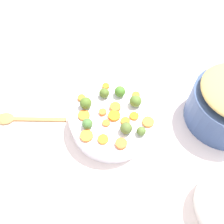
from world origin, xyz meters
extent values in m
cube|color=white|center=(0.00, 0.00, 0.01)|extent=(2.40, 2.40, 0.02)
cylinder|color=white|center=(-0.02, -0.01, 0.06)|extent=(0.29, 0.29, 0.08)
cylinder|color=orange|center=(-0.11, -0.10, 0.10)|extent=(0.05, 0.05, 0.01)
cylinder|color=orange|center=(0.00, -0.12, 0.10)|extent=(0.04, 0.04, 0.01)
cylinder|color=orange|center=(-0.01, 0.01, 0.10)|extent=(0.03, 0.03, 0.01)
cylinder|color=orange|center=(-0.06, 0.10, 0.10)|extent=(0.04, 0.04, 0.01)
cylinder|color=orange|center=(-0.01, -0.03, 0.10)|extent=(0.05, 0.05, 0.01)
cylinder|color=orange|center=(0.08, -0.05, 0.10)|extent=(0.03, 0.03, 0.01)
cylinder|color=orange|center=(0.01, 0.07, 0.10)|extent=(0.05, 0.05, 0.01)
cylinder|color=orange|center=(-0.05, 0.02, 0.10)|extent=(0.03, 0.03, 0.01)
cylinder|color=orange|center=(-0.04, -0.01, 0.10)|extent=(0.05, 0.05, 0.01)
cylinder|color=orange|center=(-0.07, -0.04, 0.10)|extent=(0.03, 0.03, 0.01)
cylinder|color=orange|center=(-0.13, 0.02, 0.10)|extent=(0.04, 0.04, 0.01)
cylinder|color=orange|center=(-0.07, -0.07, 0.10)|extent=(0.04, 0.04, 0.01)
cylinder|color=orange|center=(-0.09, 0.06, 0.10)|extent=(0.05, 0.05, 0.01)
cylinder|color=orange|center=(0.08, 0.05, 0.10)|extent=(0.03, 0.03, 0.01)
sphere|color=#48822B|center=(0.03, -0.08, 0.12)|extent=(0.04, 0.04, 0.04)
sphere|color=#56792C|center=(-0.03, -0.10, 0.12)|extent=(0.04, 0.04, 0.04)
sphere|color=#577733|center=(-0.13, -0.06, 0.11)|extent=(0.03, 0.03, 0.03)
sphere|color=#546C2F|center=(-0.10, -0.02, 0.12)|extent=(0.04, 0.04, 0.04)
sphere|color=#506F25|center=(0.04, 0.05, 0.12)|extent=(0.04, 0.04, 0.04)
sphere|color=#497738|center=(-0.03, 0.08, 0.11)|extent=(0.03, 0.03, 0.03)
sphere|color=#506B27|center=(0.05, -0.03, 0.11)|extent=(0.03, 0.03, 0.03)
cube|color=#B27E48|center=(0.13, 0.21, 0.02)|extent=(0.11, 0.18, 0.01)
ellipsoid|color=#B27E48|center=(0.19, 0.31, 0.03)|extent=(0.08, 0.08, 0.01)
camera|label=1|loc=(-0.39, 0.19, 0.75)|focal=37.76mm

